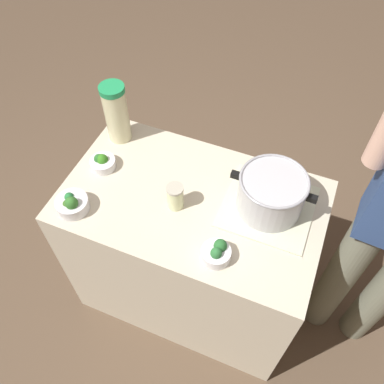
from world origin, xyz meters
name	(u,v)px	position (x,y,z in m)	size (l,w,h in m)	color
ground_plane	(192,288)	(0.00, 0.00, 0.00)	(8.00, 8.00, 0.00)	brown
counter_slab	(192,251)	(0.00, 0.00, 0.43)	(1.08, 0.65, 0.87)	beige
dish_cloth	(268,207)	(0.30, 0.08, 0.87)	(0.35, 0.34, 0.01)	beige
cooking_pot	(271,193)	(0.30, 0.08, 0.96)	(0.33, 0.27, 0.17)	#B7B7BC
lemonade_pitcher	(116,113)	(-0.44, 0.21, 1.01)	(0.11, 0.11, 0.28)	beige
mason_jar	(175,197)	(-0.05, -0.05, 0.93)	(0.07, 0.07, 0.11)	beige
broccoli_bowl_front	(72,204)	(-0.42, -0.22, 0.90)	(0.13, 0.13, 0.09)	silver
broccoli_bowl_center	(217,253)	(0.18, -0.21, 0.90)	(0.11, 0.11, 0.08)	silver
broccoli_bowl_back	(102,162)	(-0.43, 0.02, 0.90)	(0.11, 0.11, 0.07)	silver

